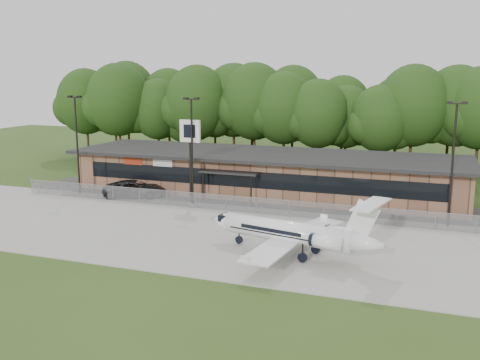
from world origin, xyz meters
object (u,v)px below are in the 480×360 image
at_px(business_jet, 294,233).
at_px(pole_sign, 190,140).
at_px(terminal, 266,172).
at_px(suv, 135,189).

relative_size(business_jet, pole_sign, 1.65).
xyz_separation_m(terminal, business_jet, (7.88, -18.79, -0.56)).
relative_size(terminal, suv, 6.51).
bearing_deg(terminal, pole_sign, -126.59).
bearing_deg(terminal, suv, -150.21).
bearing_deg(business_jet, pole_sign, 151.06).
distance_m(suv, pole_sign, 8.42).
distance_m(terminal, business_jet, 20.39).
bearing_deg(pole_sign, business_jet, -37.95).
relative_size(suv, pole_sign, 0.78).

